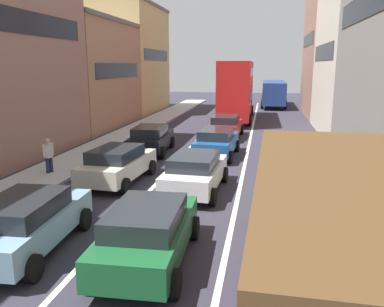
{
  "coord_description": "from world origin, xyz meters",
  "views": [
    {
      "loc": [
        2.53,
        -1.87,
        4.74
      ],
      "look_at": [
        0.0,
        12.0,
        1.6
      ],
      "focal_mm": 37.11,
      "sensor_mm": 36.0,
      "label": 1
    }
  ],
  "objects_px": {
    "bus_mid_queue_primary": "(237,88)",
    "wagon_left_lane_second": "(26,222)",
    "bus_far_queue_secondary": "(274,91)",
    "sedan_right_lane_behind_truck": "(290,189)",
    "removalist_box_truck": "(341,264)",
    "pedestrian_near_kerb": "(49,155)",
    "sedan_left_lane_third": "(118,164)",
    "hatchback_centre_lane_third": "(195,172)",
    "sedan_centre_lane_second": "(148,232)",
    "coupe_centre_lane_fourth": "(217,142)",
    "sedan_centre_lane_fifth": "(226,126)",
    "sedan_left_lane_fourth": "(151,138)"
  },
  "relations": [
    {
      "from": "bus_mid_queue_primary",
      "to": "wagon_left_lane_second",
      "type": "bearing_deg",
      "value": 171.74
    },
    {
      "from": "bus_mid_queue_primary",
      "to": "bus_far_queue_secondary",
      "type": "distance_m",
      "value": 13.76
    },
    {
      "from": "wagon_left_lane_second",
      "to": "sedan_right_lane_behind_truck",
      "type": "distance_m",
      "value": 8.0
    },
    {
      "from": "bus_far_queue_secondary",
      "to": "removalist_box_truck",
      "type": "bearing_deg",
      "value": -179.59
    },
    {
      "from": "removalist_box_truck",
      "to": "pedestrian_near_kerb",
      "type": "xyz_separation_m",
      "value": [
        -10.34,
        9.97,
        -1.03
      ]
    },
    {
      "from": "removalist_box_truck",
      "to": "sedan_left_lane_third",
      "type": "relative_size",
      "value": 1.76
    },
    {
      "from": "sedan_left_lane_third",
      "to": "bus_far_queue_secondary",
      "type": "height_order",
      "value": "bus_far_queue_secondary"
    },
    {
      "from": "hatchback_centre_lane_third",
      "to": "sedan_right_lane_behind_truck",
      "type": "xyz_separation_m",
      "value": [
        3.42,
        -1.57,
        0.0
      ]
    },
    {
      "from": "sedan_centre_lane_second",
      "to": "coupe_centre_lane_fourth",
      "type": "distance_m",
      "value": 11.88
    },
    {
      "from": "removalist_box_truck",
      "to": "hatchback_centre_lane_third",
      "type": "xyz_separation_m",
      "value": [
        -3.66,
        8.88,
        -1.18
      ]
    },
    {
      "from": "sedan_centre_lane_fifth",
      "to": "pedestrian_near_kerb",
      "type": "relative_size",
      "value": 2.64
    },
    {
      "from": "sedan_centre_lane_second",
      "to": "wagon_left_lane_second",
      "type": "height_order",
      "value": "same"
    },
    {
      "from": "coupe_centre_lane_fourth",
      "to": "pedestrian_near_kerb",
      "type": "height_order",
      "value": "pedestrian_near_kerb"
    },
    {
      "from": "removalist_box_truck",
      "to": "sedan_right_lane_behind_truck",
      "type": "distance_m",
      "value": 7.41
    },
    {
      "from": "coupe_centre_lane_fourth",
      "to": "sedan_left_lane_third",
      "type": "bearing_deg",
      "value": 151.03
    },
    {
      "from": "sedan_left_lane_fourth",
      "to": "bus_far_queue_secondary",
      "type": "height_order",
      "value": "bus_far_queue_secondary"
    },
    {
      "from": "hatchback_centre_lane_third",
      "to": "bus_far_queue_secondary",
      "type": "height_order",
      "value": "bus_far_queue_secondary"
    },
    {
      "from": "sedan_left_lane_third",
      "to": "sedan_left_lane_fourth",
      "type": "xyz_separation_m",
      "value": [
        -0.26,
        5.79,
        0.0
      ]
    },
    {
      "from": "hatchback_centre_lane_third",
      "to": "pedestrian_near_kerb",
      "type": "distance_m",
      "value": 6.77
    },
    {
      "from": "bus_far_queue_secondary",
      "to": "pedestrian_near_kerb",
      "type": "bearing_deg",
      "value": 162.88
    },
    {
      "from": "sedan_left_lane_fourth",
      "to": "sedan_centre_lane_fifth",
      "type": "relative_size",
      "value": 1.0
    },
    {
      "from": "bus_far_queue_secondary",
      "to": "sedan_left_lane_third",
      "type": "bearing_deg",
      "value": 168.49
    },
    {
      "from": "wagon_left_lane_second",
      "to": "coupe_centre_lane_fourth",
      "type": "distance_m",
      "value": 12.34
    },
    {
      "from": "sedan_right_lane_behind_truck",
      "to": "bus_mid_queue_primary",
      "type": "distance_m",
      "value": 22.37
    },
    {
      "from": "sedan_left_lane_fourth",
      "to": "sedan_right_lane_behind_truck",
      "type": "xyz_separation_m",
      "value": [
        7.04,
        -8.02,
        0.0
      ]
    },
    {
      "from": "bus_mid_queue_primary",
      "to": "hatchback_centre_lane_third",
      "type": "bearing_deg",
      "value": 179.17
    },
    {
      "from": "sedan_right_lane_behind_truck",
      "to": "sedan_left_lane_fourth",
      "type": "bearing_deg",
      "value": 44.27
    },
    {
      "from": "bus_mid_queue_primary",
      "to": "bus_far_queue_secondary",
      "type": "height_order",
      "value": "bus_mid_queue_primary"
    },
    {
      "from": "wagon_left_lane_second",
      "to": "hatchback_centre_lane_third",
      "type": "relative_size",
      "value": 1.0
    },
    {
      "from": "removalist_box_truck",
      "to": "hatchback_centre_lane_third",
      "type": "distance_m",
      "value": 9.68
    },
    {
      "from": "sedan_left_lane_fourth",
      "to": "coupe_centre_lane_fourth",
      "type": "bearing_deg",
      "value": -97.78
    },
    {
      "from": "removalist_box_truck",
      "to": "sedan_left_lane_fourth",
      "type": "xyz_separation_m",
      "value": [
        -7.27,
        15.33,
        -1.18
      ]
    },
    {
      "from": "removalist_box_truck",
      "to": "bus_mid_queue_primary",
      "type": "xyz_separation_m",
      "value": [
        -3.57,
        29.34,
        0.86
      ]
    },
    {
      "from": "removalist_box_truck",
      "to": "wagon_left_lane_second",
      "type": "relative_size",
      "value": 1.77
    },
    {
      "from": "removalist_box_truck",
      "to": "wagon_left_lane_second",
      "type": "height_order",
      "value": "removalist_box_truck"
    },
    {
      "from": "hatchback_centre_lane_third",
      "to": "pedestrian_near_kerb",
      "type": "height_order",
      "value": "pedestrian_near_kerb"
    },
    {
      "from": "sedan_left_lane_third",
      "to": "sedan_centre_lane_fifth",
      "type": "height_order",
      "value": "same"
    },
    {
      "from": "coupe_centre_lane_fourth",
      "to": "pedestrian_near_kerb",
      "type": "distance_m",
      "value": 8.44
    },
    {
      "from": "sedan_right_lane_behind_truck",
      "to": "sedan_left_lane_third",
      "type": "bearing_deg",
      "value": 74.8
    },
    {
      "from": "sedan_centre_lane_second",
      "to": "pedestrian_near_kerb",
      "type": "xyz_separation_m",
      "value": [
        -6.51,
        6.82,
        0.15
      ]
    },
    {
      "from": "wagon_left_lane_second",
      "to": "sedan_left_lane_fourth",
      "type": "height_order",
      "value": "same"
    },
    {
      "from": "coupe_centre_lane_fourth",
      "to": "sedan_centre_lane_second",
      "type": "bearing_deg",
      "value": -178.15
    },
    {
      "from": "pedestrian_near_kerb",
      "to": "sedan_centre_lane_fifth",
      "type": "bearing_deg",
      "value": -101.55
    },
    {
      "from": "sedan_left_lane_third",
      "to": "sedan_right_lane_behind_truck",
      "type": "relative_size",
      "value": 1.01
    },
    {
      "from": "wagon_left_lane_second",
      "to": "coupe_centre_lane_fourth",
      "type": "bearing_deg",
      "value": -19.44
    },
    {
      "from": "sedan_right_lane_behind_truck",
      "to": "sedan_centre_lane_fifth",
      "type": "bearing_deg",
      "value": 17.27
    },
    {
      "from": "sedan_centre_lane_fifth",
      "to": "pedestrian_near_kerb",
      "type": "bearing_deg",
      "value": 150.95
    },
    {
      "from": "sedan_centre_lane_second",
      "to": "sedan_left_lane_third",
      "type": "xyz_separation_m",
      "value": [
        -3.19,
        6.38,
        0.0
      ]
    },
    {
      "from": "hatchback_centre_lane_third",
      "to": "sedan_right_lane_behind_truck",
      "type": "relative_size",
      "value": 1.0
    },
    {
      "from": "sedan_centre_lane_second",
      "to": "sedan_left_lane_fourth",
      "type": "relative_size",
      "value": 0.99
    }
  ]
}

